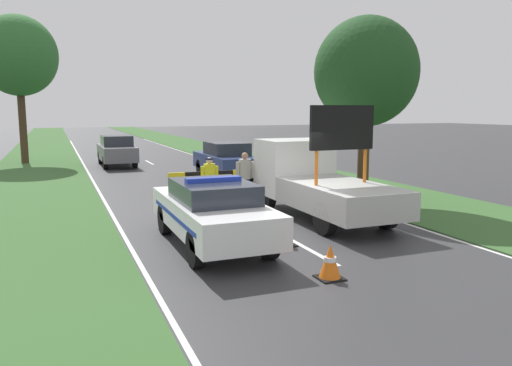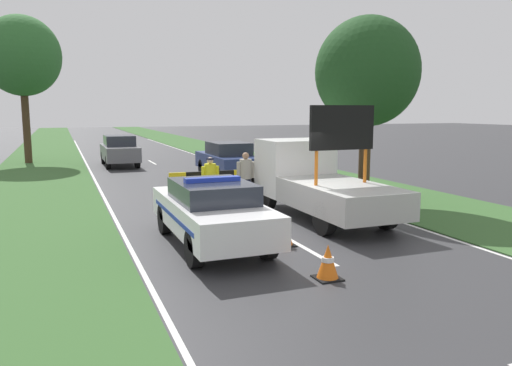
# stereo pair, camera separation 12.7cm
# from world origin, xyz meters

# --- Properties ---
(ground_plane) EXTENTS (160.00, 160.00, 0.00)m
(ground_plane) POSITION_xyz_m (0.00, 0.00, 0.00)
(ground_plane) COLOR #333335
(lane_markings) EXTENTS (7.38, 58.19, 0.01)m
(lane_markings) POSITION_xyz_m (0.00, 12.62, 0.00)
(lane_markings) COLOR silver
(lane_markings) RESTS_ON ground
(grass_verge_left) EXTENTS (4.42, 120.00, 0.03)m
(grass_verge_left) POSITION_xyz_m (-5.95, 20.00, 0.01)
(grass_verge_left) COLOR #38602D
(grass_verge_left) RESTS_ON ground
(grass_verge_right) EXTENTS (4.42, 120.00, 0.03)m
(grass_verge_right) POSITION_xyz_m (5.95, 20.00, 0.01)
(grass_verge_right) COLOR #38602D
(grass_verge_right) RESTS_ON ground
(police_car) EXTENTS (1.80, 4.80, 1.58)m
(police_car) POSITION_xyz_m (-1.87, -0.55, 0.79)
(police_car) COLOR white
(police_car) RESTS_ON ground
(work_truck) EXTENTS (2.06, 5.58, 3.18)m
(work_truck) POSITION_xyz_m (1.87, 1.47, 1.04)
(work_truck) COLOR white
(work_truck) RESTS_ON ground
(road_barrier) EXTENTS (3.31, 0.08, 1.05)m
(road_barrier) POSITION_xyz_m (-0.12, 4.60, 0.87)
(road_barrier) COLOR black
(road_barrier) RESTS_ON ground
(police_officer) EXTENTS (0.57, 0.37, 1.60)m
(police_officer) POSITION_xyz_m (-0.65, 3.68, 0.95)
(police_officer) COLOR #191E38
(police_officer) RESTS_ON ground
(pedestrian_civilian) EXTENTS (0.61, 0.39, 1.70)m
(pedestrian_civilian) POSITION_xyz_m (0.58, 3.81, 1.00)
(pedestrian_civilian) COLOR #191E38
(pedestrian_civilian) RESTS_ON ground
(traffic_cone_near_police) EXTENTS (0.46, 0.46, 0.64)m
(traffic_cone_near_police) POSITION_xyz_m (-0.34, -1.20, 0.32)
(traffic_cone_near_police) COLOR black
(traffic_cone_near_police) RESTS_ON ground
(traffic_cone_centre_front) EXTENTS (0.50, 0.50, 0.69)m
(traffic_cone_centre_front) POSITION_xyz_m (1.04, 5.13, 0.34)
(traffic_cone_centre_front) COLOR black
(traffic_cone_centre_front) RESTS_ON ground
(traffic_cone_near_truck) EXTENTS (0.47, 0.47, 0.65)m
(traffic_cone_near_truck) POSITION_xyz_m (-0.55, -3.55, 0.32)
(traffic_cone_near_truck) COLOR black
(traffic_cone_near_truck) RESTS_ON ground
(queued_car_hatch_blue) EXTENTS (1.80, 4.58, 1.64)m
(queued_car_hatch_blue) POSITION_xyz_m (1.98, 9.90, 0.85)
(queued_car_hatch_blue) COLOR navy
(queued_car_hatch_blue) RESTS_ON ground
(queued_car_suv_grey) EXTENTS (1.73, 4.54, 1.68)m
(queued_car_suv_grey) POSITION_xyz_m (-1.96, 16.97, 0.86)
(queued_car_suv_grey) COLOR slate
(queued_car_suv_grey) RESTS_ON ground
(roadside_tree_near_left) EXTENTS (3.35, 3.35, 6.04)m
(roadside_tree_near_left) POSITION_xyz_m (4.36, 2.71, 4.25)
(roadside_tree_near_left) COLOR #42301E
(roadside_tree_near_left) RESTS_ON ground
(roadside_tree_near_right) EXTENTS (4.26, 4.26, 8.30)m
(roadside_tree_near_right) POSITION_xyz_m (-6.72, 20.21, 6.03)
(roadside_tree_near_right) COLOR #42301E
(roadside_tree_near_right) RESTS_ON ground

